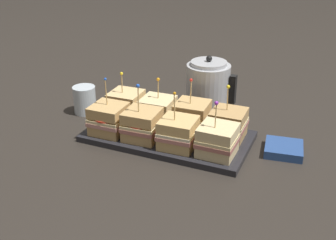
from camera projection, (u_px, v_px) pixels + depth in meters
name	position (u px, v px, depth m)	size (l,w,h in m)	color
ground_plane	(168.00, 139.00, 1.24)	(6.00, 6.00, 0.00)	#2D2823
serving_platter	(168.00, 137.00, 1.24)	(0.48, 0.24, 0.02)	#232328
sandwich_front_far_left	(109.00, 119.00, 1.23)	(0.10, 0.10, 0.17)	tan
sandwich_front_center_left	(142.00, 125.00, 1.19)	(0.10, 0.10, 0.17)	tan
sandwich_front_center_right	(178.00, 133.00, 1.15)	(0.10, 0.10, 0.16)	tan
sandwich_front_far_right	(218.00, 140.00, 1.11)	(0.10, 0.10, 0.16)	beige
sandwich_back_far_left	(126.00, 105.00, 1.32)	(0.10, 0.10, 0.15)	#DBB77A
sandwich_back_center_left	(158.00, 111.00, 1.29)	(0.10, 0.10, 0.15)	beige
sandwich_back_center_right	(192.00, 116.00, 1.25)	(0.10, 0.10, 0.16)	tan
sandwich_back_far_right	(228.00, 124.00, 1.20)	(0.10, 0.10, 0.16)	tan
kettle_steel	(208.00, 87.00, 1.40)	(0.17, 0.15, 0.19)	#B7BABF
drinking_glass	(85.00, 100.00, 1.40)	(0.07, 0.07, 0.09)	silver
napkin_stack	(284.00, 149.00, 1.17)	(0.11, 0.11, 0.02)	navy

